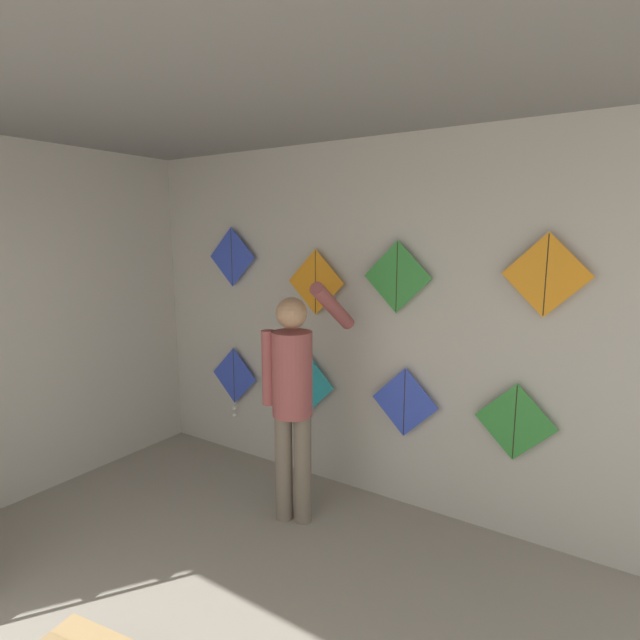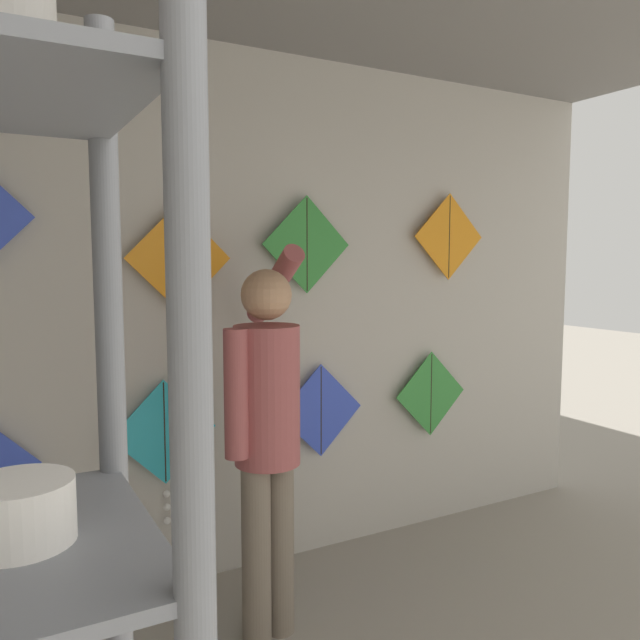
{
  "view_description": "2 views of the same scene",
  "coord_description": "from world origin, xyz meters",
  "px_view_note": "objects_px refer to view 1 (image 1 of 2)",
  "views": [
    {
      "loc": [
        1.89,
        0.37,
        2.09
      ],
      "look_at": [
        -0.15,
        3.47,
        1.45
      ],
      "focal_mm": 28.0,
      "sensor_mm": 36.0,
      "label": 1
    },
    {
      "loc": [
        -1.22,
        0.67,
        1.71
      ],
      "look_at": [
        0.32,
        3.47,
        1.39
      ],
      "focal_mm": 35.0,
      "sensor_mm": 36.0,
      "label": 2
    }
  ],
  "objects_px": {
    "kite_4": "(232,257)",
    "shopkeeper": "(293,389)",
    "kite_3": "(515,422)",
    "kite_6": "(397,277)",
    "kite_2": "(404,402)",
    "kite_0": "(234,378)",
    "kite_5": "(316,282)",
    "kite_1": "(307,388)",
    "kite_7": "(546,275)"
  },
  "relations": [
    {
      "from": "kite_5",
      "to": "kite_2",
      "type": "bearing_deg",
      "value": 0.0
    },
    {
      "from": "kite_3",
      "to": "kite_7",
      "type": "xyz_separation_m",
      "value": [
        0.12,
        0.0,
        0.98
      ]
    },
    {
      "from": "kite_3",
      "to": "kite_4",
      "type": "relative_size",
      "value": 1.0
    },
    {
      "from": "shopkeeper",
      "to": "kite_3",
      "type": "relative_size",
      "value": 3.32
    },
    {
      "from": "kite_3",
      "to": "kite_7",
      "type": "relative_size",
      "value": 1.0
    },
    {
      "from": "kite_1",
      "to": "kite_7",
      "type": "xyz_separation_m",
      "value": [
        1.81,
        0.0,
        1.04
      ]
    },
    {
      "from": "shopkeeper",
      "to": "kite_1",
      "type": "height_order",
      "value": "shopkeeper"
    },
    {
      "from": "kite_6",
      "to": "kite_5",
      "type": "bearing_deg",
      "value": 180.0
    },
    {
      "from": "kite_5",
      "to": "kite_7",
      "type": "distance_m",
      "value": 1.72
    },
    {
      "from": "kite_1",
      "to": "kite_5",
      "type": "xyz_separation_m",
      "value": [
        0.09,
        0.0,
        0.91
      ]
    },
    {
      "from": "kite_0",
      "to": "kite_1",
      "type": "xyz_separation_m",
      "value": [
        0.83,
        -0.0,
        0.05
      ]
    },
    {
      "from": "kite_2",
      "to": "kite_7",
      "type": "height_order",
      "value": "kite_7"
    },
    {
      "from": "kite_4",
      "to": "kite_6",
      "type": "xyz_separation_m",
      "value": [
        1.62,
        0.0,
        -0.11
      ]
    },
    {
      "from": "shopkeeper",
      "to": "kite_4",
      "type": "bearing_deg",
      "value": 132.86
    },
    {
      "from": "kite_3",
      "to": "kite_6",
      "type": "relative_size",
      "value": 1.0
    },
    {
      "from": "kite_0",
      "to": "kite_4",
      "type": "xyz_separation_m",
      "value": [
        0.02,
        0.0,
        1.14
      ]
    },
    {
      "from": "kite_0",
      "to": "kite_6",
      "type": "distance_m",
      "value": 1.94
    },
    {
      "from": "shopkeeper",
      "to": "kite_5",
      "type": "relative_size",
      "value": 3.32
    },
    {
      "from": "kite_1",
      "to": "kite_6",
      "type": "height_order",
      "value": "kite_6"
    },
    {
      "from": "kite_1",
      "to": "kite_4",
      "type": "xyz_separation_m",
      "value": [
        -0.82,
        0.0,
        1.09
      ]
    },
    {
      "from": "kite_2",
      "to": "kite_4",
      "type": "height_order",
      "value": "kite_4"
    },
    {
      "from": "kite_0",
      "to": "kite_5",
      "type": "height_order",
      "value": "kite_5"
    },
    {
      "from": "kite_3",
      "to": "kite_5",
      "type": "height_order",
      "value": "kite_5"
    },
    {
      "from": "kite_4",
      "to": "kite_5",
      "type": "bearing_deg",
      "value": 0.0
    },
    {
      "from": "shopkeeper",
      "to": "kite_4",
      "type": "xyz_separation_m",
      "value": [
        -1.11,
        0.59,
        0.89
      ]
    },
    {
      "from": "kite_0",
      "to": "kite_1",
      "type": "relative_size",
      "value": 0.91
    },
    {
      "from": "kite_2",
      "to": "shopkeeper",
      "type": "bearing_deg",
      "value": -135.41
    },
    {
      "from": "kite_4",
      "to": "kite_7",
      "type": "relative_size",
      "value": 1.0
    },
    {
      "from": "kite_2",
      "to": "kite_5",
      "type": "height_order",
      "value": "kite_5"
    },
    {
      "from": "kite_4",
      "to": "kite_7",
      "type": "xyz_separation_m",
      "value": [
        2.62,
        0.0,
        -0.05
      ]
    },
    {
      "from": "kite_4",
      "to": "kite_5",
      "type": "relative_size",
      "value": 1.0
    },
    {
      "from": "kite_1",
      "to": "kite_5",
      "type": "bearing_deg",
      "value": 0.65
    },
    {
      "from": "kite_1",
      "to": "kite_2",
      "type": "distance_m",
      "value": 0.9
    },
    {
      "from": "kite_7",
      "to": "kite_2",
      "type": "bearing_deg",
      "value": 180.0
    },
    {
      "from": "kite_2",
      "to": "kite_6",
      "type": "height_order",
      "value": "kite_6"
    },
    {
      "from": "kite_5",
      "to": "kite_6",
      "type": "distance_m",
      "value": 0.72
    },
    {
      "from": "kite_3",
      "to": "kite_2",
      "type": "bearing_deg",
      "value": 180.0
    },
    {
      "from": "kite_2",
      "to": "kite_0",
      "type": "bearing_deg",
      "value": -179.98
    },
    {
      "from": "kite_0",
      "to": "kite_5",
      "type": "distance_m",
      "value": 1.33
    },
    {
      "from": "kite_0",
      "to": "kite_3",
      "type": "distance_m",
      "value": 2.52
    },
    {
      "from": "kite_2",
      "to": "kite_7",
      "type": "relative_size",
      "value": 1.0
    },
    {
      "from": "kite_4",
      "to": "shopkeeper",
      "type": "bearing_deg",
      "value": -27.98
    },
    {
      "from": "kite_2",
      "to": "kite_6",
      "type": "bearing_deg",
      "value": 180.0
    },
    {
      "from": "kite_5",
      "to": "kite_1",
      "type": "bearing_deg",
      "value": -179.35
    },
    {
      "from": "kite_1",
      "to": "kite_7",
      "type": "distance_m",
      "value": 2.09
    },
    {
      "from": "kite_0",
      "to": "kite_6",
      "type": "xyz_separation_m",
      "value": [
        1.64,
        0.0,
        1.03
      ]
    },
    {
      "from": "shopkeeper",
      "to": "kite_6",
      "type": "height_order",
      "value": "kite_6"
    },
    {
      "from": "kite_3",
      "to": "kite_6",
      "type": "bearing_deg",
      "value": 180.0
    },
    {
      "from": "kite_0",
      "to": "kite_1",
      "type": "height_order",
      "value": "kite_1"
    },
    {
      "from": "kite_2",
      "to": "kite_7",
      "type": "xyz_separation_m",
      "value": [
        0.91,
        0.0,
        1.0
      ]
    }
  ]
}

